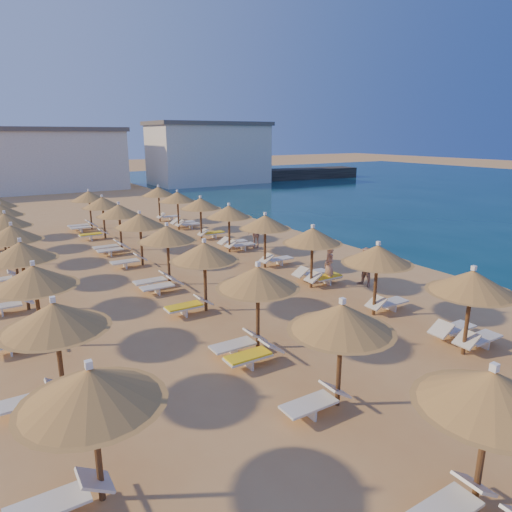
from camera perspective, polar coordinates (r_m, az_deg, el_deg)
ground at (r=16.63m, az=3.40°, el=-8.01°), size 220.00×220.00×0.00m
jetty at (r=67.07m, az=1.15°, el=10.06°), size 30.25×6.85×1.50m
hotel_blocks at (r=59.83m, az=-20.58°, el=11.38°), size 47.13×11.84×8.10m
parasol_row_east at (r=20.95m, az=3.91°, el=3.35°), size 2.59×35.77×2.81m
parasol_row_west at (r=18.49m, az=-8.96°, el=1.63°), size 2.59×35.77×2.81m
parasol_row_inland at (r=20.75m, az=-27.79°, el=1.52°), size 2.59×28.40×2.81m
loungers at (r=19.78m, az=-7.80°, el=-3.26°), size 13.96×33.79×0.66m
beachgoer_b at (r=20.50m, az=13.59°, el=-1.37°), size 0.73×0.90×1.73m
beachgoer_c at (r=26.84m, az=-0.04°, el=2.71°), size 0.95×0.89×1.57m
beachgoer_a at (r=20.41m, az=9.11°, el=-1.20°), size 0.57×0.72×1.73m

